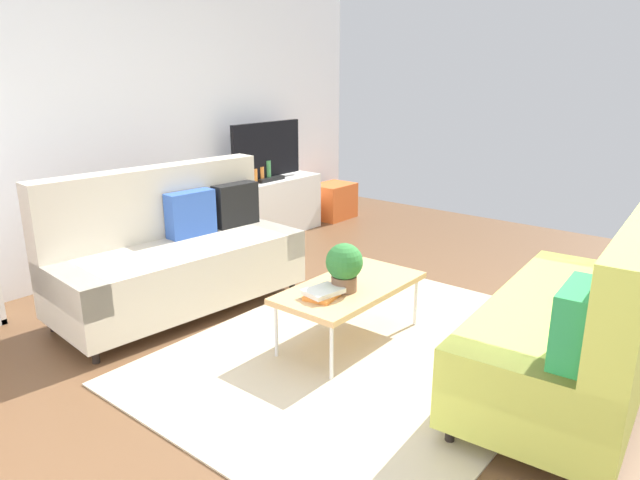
{
  "coord_description": "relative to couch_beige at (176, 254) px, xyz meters",
  "views": [
    {
      "loc": [
        -3.0,
        -1.99,
        1.83
      ],
      "look_at": [
        0.05,
        0.5,
        0.65
      ],
      "focal_mm": 32.05,
      "sensor_mm": 36.0,
      "label": 1
    }
  ],
  "objects": [
    {
      "name": "vase_1",
      "position": [
        1.52,
        0.94,
        0.27
      ],
      "size": [
        0.14,
        0.14,
        0.15
      ],
      "primitive_type": "cylinder",
      "color": "#4C72B2",
      "rests_on": "tv_console"
    },
    {
      "name": "tv_console",
      "position": [
        1.93,
        0.89,
        -0.13
      ],
      "size": [
        1.4,
        0.44,
        0.64
      ],
      "primitive_type": "cube",
      "color": "silver",
      "rests_on": "ground_plane"
    },
    {
      "name": "table_book_1",
      "position": [
        0.09,
        -1.41,
        0.01
      ],
      "size": [
        0.27,
        0.22,
        0.03
      ],
      "primitive_type": "cube",
      "rotation": [
        0.0,
        0.0,
        -0.16
      ],
      "color": "silver",
      "rests_on": "table_book_0"
    },
    {
      "name": "area_rug",
      "position": [
        0.33,
        -1.62,
        -0.44
      ],
      "size": [
        2.9,
        2.2,
        0.01
      ],
      "primitive_type": "cube",
      "color": "beige",
      "rests_on": "ground_plane"
    },
    {
      "name": "table_book_0",
      "position": [
        0.09,
        -1.41,
        -0.01
      ],
      "size": [
        0.27,
        0.22,
        0.03
      ],
      "primitive_type": "cube",
      "rotation": [
        0.0,
        0.0,
        0.19
      ],
      "color": "orange",
      "rests_on": "coffee_table"
    },
    {
      "name": "coffee_table",
      "position": [
        0.38,
        -1.42,
        -0.05
      ],
      "size": [
        1.1,
        0.56,
        0.42
      ],
      "color": "tan",
      "rests_on": "ground_plane"
    },
    {
      "name": "vase_0",
      "position": [
        1.35,
        0.94,
        0.26
      ],
      "size": [
        0.12,
        0.12,
        0.14
      ],
      "primitive_type": "cylinder",
      "color": "#B24C4C",
      "rests_on": "tv_console"
    },
    {
      "name": "bottle_2",
      "position": [
        1.92,
        0.85,
        0.3
      ],
      "size": [
        0.06,
        0.06,
        0.22
      ],
      "primitive_type": "cylinder",
      "color": "#3F8C4C",
      "rests_on": "tv_console"
    },
    {
      "name": "couch_green",
      "position": [
        0.67,
        -2.84,
        -0.01
      ],
      "size": [
        1.95,
        0.97,
        1.1
      ],
      "rotation": [
        0.0,
        0.0,
        0.07
      ],
      "color": "#C1CC51",
      "rests_on": "ground_plane"
    },
    {
      "name": "tv",
      "position": [
        1.93,
        0.87,
        0.51
      ],
      "size": [
        1.0,
        0.2,
        0.64
      ],
      "color": "black",
      "rests_on": "tv_console"
    },
    {
      "name": "bottle_0",
      "position": [
        1.72,
        0.85,
        0.27
      ],
      "size": [
        0.05,
        0.05,
        0.16
      ],
      "primitive_type": "cylinder",
      "color": "orange",
      "rests_on": "tv_console"
    },
    {
      "name": "wall_far",
      "position": [
        0.43,
        1.23,
        1.0
      ],
      "size": [
        6.4,
        0.12,
        2.9
      ],
      "primitive_type": "cube",
      "color": "silver",
      "rests_on": "ground_plane"
    },
    {
      "name": "potted_plant",
      "position": [
        0.27,
        -1.45,
        0.15
      ],
      "size": [
        0.25,
        0.25,
        0.33
      ],
      "color": "brown",
      "rests_on": "coffee_table"
    },
    {
      "name": "storage_trunk",
      "position": [
        3.03,
        0.79,
        -0.23
      ],
      "size": [
        0.52,
        0.4,
        0.44
      ],
      "primitive_type": "cube",
      "color": "orange",
      "rests_on": "ground_plane"
    },
    {
      "name": "ground_plane",
      "position": [
        0.43,
        -1.57,
        -0.45
      ],
      "size": [
        7.68,
        7.68,
        0.0
      ],
      "primitive_type": "plane",
      "color": "brown"
    },
    {
      "name": "couch_beige",
      "position": [
        0.0,
        0.0,
        0.0
      ],
      "size": [
        1.97,
        1.01,
        1.1
      ],
      "rotation": [
        0.0,
        0.0,
        3.05
      ],
      "color": "beige",
      "rests_on": "ground_plane"
    },
    {
      "name": "bottle_1",
      "position": [
        1.82,
        0.85,
        0.28
      ],
      "size": [
        0.05,
        0.05,
        0.17
      ],
      "primitive_type": "cylinder",
      "color": "orange",
      "rests_on": "tv_console"
    }
  ]
}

